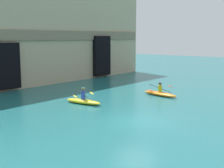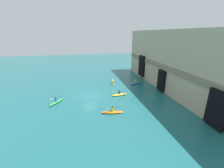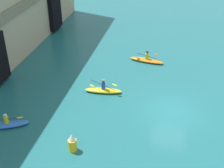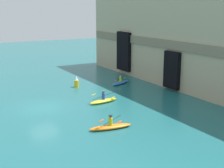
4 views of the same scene
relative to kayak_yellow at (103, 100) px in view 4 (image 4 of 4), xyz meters
The scene contains 6 objects.
ground_plane 5.73m from the kayak_yellow, 104.35° to the right, with size 120.00×120.00×0.00m, color #1E6066.
cliff_bluff 13.55m from the kayak_yellow, 87.58° to the left, with size 38.89×7.03×11.93m.
kayak_yellow is the anchor object (origin of this frame).
kayak_orange 6.82m from the kayak_yellow, 24.01° to the right, with size 1.30×3.40×1.10m.
kayak_blue 7.87m from the kayak_yellow, 136.40° to the left, with size 1.93×3.04×1.00m.
marker_buoy 6.99m from the kayak_yellow, behind, with size 0.54×0.54×1.30m.
Camera 4 is at (26.83, -8.23, 8.86)m, focal length 50.00 mm.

